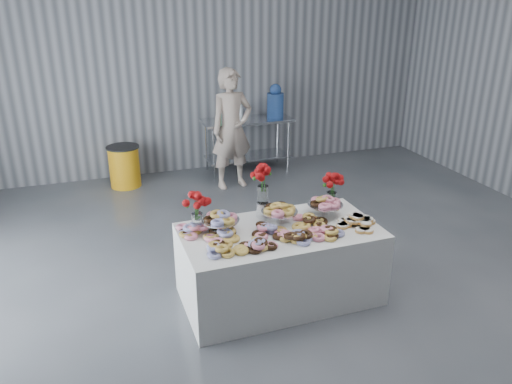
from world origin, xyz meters
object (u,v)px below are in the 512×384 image
display_table (280,264)px  prep_table (247,135)px  trash_barrel (125,166)px  person (232,129)px  water_jug (275,102)px

display_table → prep_table: bearing=76.6°
prep_table → trash_barrel: 2.08m
trash_barrel → prep_table: bearing=2.3°
display_table → prep_table: prep_table is taller
display_table → person: person is taller
prep_table → person: bearing=-125.7°
person → display_table: bearing=-107.8°
prep_table → person: size_ratio=0.81×
prep_table → person: person is taller
trash_barrel → person: bearing=-18.5°
water_jug → trash_barrel: water_jug is taller
display_table → water_jug: (1.39, 3.76, 0.77)m
display_table → trash_barrel: (-1.16, 3.68, -0.05)m
prep_table → trash_barrel: size_ratio=2.30×
water_jug → prep_table: bearing=180.0°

